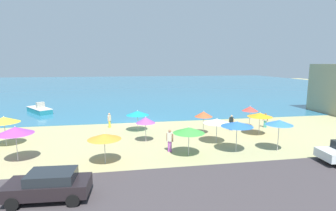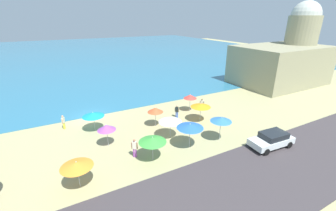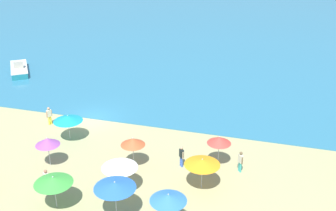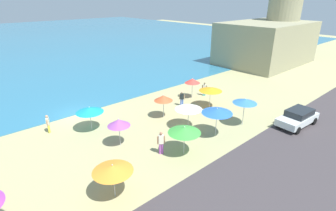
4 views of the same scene
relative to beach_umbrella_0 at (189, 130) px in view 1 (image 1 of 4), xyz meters
name	(u,v)px [view 1 (image 1 of 4)]	position (x,y,z in m)	size (l,w,h in m)	color
ground_plane	(138,123)	(-3.07, 11.86, -1.98)	(160.00, 160.00, 0.00)	tan
sea	(127,85)	(-3.07, 66.86, -1.95)	(150.00, 110.00, 0.05)	teal
coastal_road	(160,200)	(-3.07, -6.14, -1.95)	(80.00, 8.00, 0.06)	#3F383B
beach_umbrella_0	(189,130)	(0.00, 0.00, 0.00)	(2.37, 2.37, 2.26)	#B2B2B7
beach_umbrella_1	(146,120)	(-2.83, 4.12, -0.02)	(1.73, 1.73, 2.30)	#B2B2B7
beach_umbrella_2	(104,137)	(-6.09, -0.48, -0.05)	(2.30, 2.30, 2.20)	#B2B2B7
beach_umbrella_4	(217,121)	(3.20, 2.68, -0.02)	(2.35, 2.35, 2.22)	#B2B2B7
beach_umbrella_6	(260,115)	(8.20, 4.43, 0.01)	(2.35, 2.35, 2.25)	#B2B2B7
beach_umbrella_7	(204,114)	(2.98, 5.71, 0.01)	(1.74, 1.74, 2.32)	#B2B2B7
beach_umbrella_8	(138,113)	(-3.29, 7.96, -0.09)	(2.32, 2.32, 2.18)	#B2B2B7
beach_umbrella_9	(250,109)	(8.78, 7.51, 0.06)	(1.71, 1.71, 2.36)	#B2B2B7
beach_umbrella_12	(4,120)	(-14.51, 4.94, 0.29)	(2.45, 2.45, 2.58)	#B2B2B7
beach_umbrella_13	(279,122)	(7.24, -0.19, 0.34)	(2.09, 2.09, 2.59)	#B2B2B7
beach_umbrella_14	(15,130)	(-12.23, 1.03, 0.28)	(2.43, 2.43, 2.57)	#B2B2B7
beach_umbrella_15	(237,124)	(3.90, 0.21, 0.26)	(2.50, 2.50, 2.49)	#B2B2B7
bather_0	(265,119)	(10.41, 7.08, -1.09)	(0.39, 0.48, 1.59)	teal
bather_1	(170,139)	(-1.23, 1.11, -0.97)	(0.49, 0.38, 1.80)	#A549B7
bather_2	(231,122)	(6.29, 6.60, -1.08)	(0.40, 0.46, 1.62)	#3D63C7
bather_3	(109,120)	(-6.21, 9.91, -1.07)	(0.35, 0.52, 1.62)	yellow
parked_car_0	(49,185)	(-8.57, -5.08, -1.14)	(4.15, 2.13, 1.47)	black
skiff_nearshore	(39,110)	(-16.29, 20.49, -1.52)	(4.42, 5.32, 1.52)	teal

